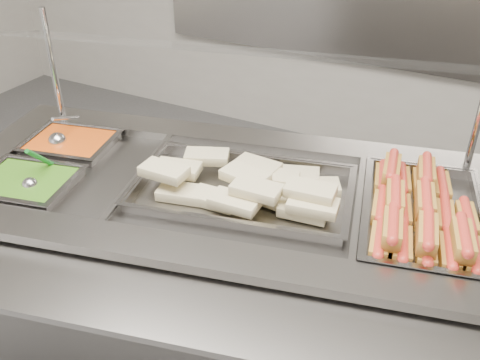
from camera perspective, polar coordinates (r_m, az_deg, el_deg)
The scene contains 11 objects.
steam_counter at distance 1.91m, azimuth -1.40°, elevation -11.25°, with size 1.90×1.17×0.85m.
tray_rail at distance 1.32m, azimuth -7.35°, elevation -13.01°, with size 1.70×0.72×0.05m.
sneeze_guard at distance 1.68m, azimuth 0.18°, elevation 13.25°, with size 1.58×0.63×0.41m.
pan_hotdogs at distance 1.64m, azimuth 18.78°, elevation -4.27°, with size 0.43×0.58×0.09m.
pan_wraps at distance 1.65m, azimuth 0.32°, elevation -1.41°, with size 0.71×0.52×0.07m.
pan_beans at distance 2.00m, azimuth -17.49°, elevation 3.02°, with size 0.33×0.29×0.09m.
pan_peas at distance 1.81m, azimuth -21.67°, elevation -1.09°, with size 0.33×0.29×0.09m.
hotdogs_in_buns at distance 1.60m, azimuth 18.56°, elevation -3.22°, with size 0.39×0.52×0.11m.
tortilla_wraps at distance 1.61m, azimuth 1.72°, elevation -0.61°, with size 0.61×0.37×0.09m.
ladle at distance 1.99m, azimuth -18.82°, elevation 4.07°, with size 0.07×0.19×0.13m.
serving_spoon at distance 1.77m, azimuth -21.30°, elevation -0.03°, with size 0.06×0.16×0.14m.
Camera 1 is at (0.68, -0.72, 1.72)m, focal length 40.00 mm.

